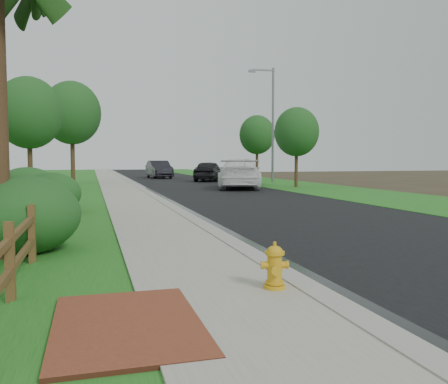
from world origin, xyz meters
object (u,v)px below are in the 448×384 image
object	(u,v)px
dark_car_mid	(209,171)
streetlight	(271,118)
white_suv	(239,174)
ranch_fence	(49,210)
fire_hydrant	(275,267)

from	to	relation	value
dark_car_mid	streetlight	distance (m)	7.04
dark_car_mid	white_suv	bearing A→B (deg)	111.13
white_suv	streetlight	bearing A→B (deg)	-107.96
white_suv	ranch_fence	bearing A→B (deg)	75.31
streetlight	white_suv	bearing A→B (deg)	-125.13
fire_hydrant	ranch_fence	bearing A→B (deg)	118.15
fire_hydrant	streetlight	bearing A→B (deg)	68.85
white_suv	streetlight	distance (m)	9.33
fire_hydrant	streetlight	size ratio (longest dim) A/B	0.07
ranch_fence	streetlight	size ratio (longest dim) A/B	1.84
ranch_fence	streetlight	xyz separation A→B (m)	(15.05, 23.32, 4.59)
ranch_fence	fire_hydrant	size ratio (longest dim) A/B	25.62
white_suv	dark_car_mid	xyz separation A→B (m)	(0.53, 10.39, -0.08)
fire_hydrant	dark_car_mid	xyz separation A→B (m)	(7.30, 33.45, 0.48)
dark_car_mid	streetlight	bearing A→B (deg)	163.91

